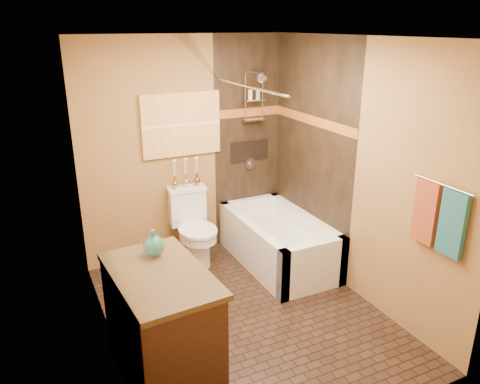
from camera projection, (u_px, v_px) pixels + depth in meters
floor at (244, 314)px, 4.43m from camera, size 3.00×3.00×0.00m
wall_left at (102, 213)px, 3.52m from camera, size 0.02×3.00×2.50m
wall_right at (356, 172)px, 4.50m from camera, size 0.02×3.00×2.50m
wall_back at (186, 150)px, 5.28m from camera, size 2.40×0.02×2.50m
wall_front at (358, 267)px, 2.74m from camera, size 2.40×0.02×2.50m
ceiling at (245, 37)px, 3.58m from camera, size 3.00×3.00×0.00m
alcove_tile_back at (248, 143)px, 5.59m from camera, size 0.85×0.01×2.50m
alcove_tile_right at (311, 154)px, 5.13m from camera, size 0.01×1.50×2.50m
mosaic_band_back at (248, 112)px, 5.45m from camera, size 0.85×0.01×0.10m
mosaic_band_right at (312, 120)px, 5.00m from camera, size 0.01×1.50×0.10m
alcove_niche at (250, 151)px, 5.63m from camera, size 0.50×0.01×0.25m
shower_fixtures at (254, 110)px, 5.36m from camera, size 0.24×0.33×1.16m
curtain_rod at (248, 86)px, 4.55m from camera, size 0.03×1.55×0.03m
towel_bar at (443, 185)px, 3.52m from camera, size 0.02×0.55×0.02m
towel_teal at (453, 224)px, 3.51m from camera, size 0.05×0.22×0.52m
towel_rust at (426, 212)px, 3.73m from camera, size 0.05×0.22×0.52m
sunset_painting at (181, 125)px, 5.14m from camera, size 0.90×0.04×0.70m
vanity_mirror at (114, 203)px, 3.03m from camera, size 0.01×1.00×0.90m
bathtub at (278, 245)px, 5.32m from camera, size 0.80×1.50×0.55m
toilet at (194, 227)px, 5.28m from camera, size 0.45×0.66×0.85m
vanity at (162, 327)px, 3.49m from camera, size 0.71×1.08×0.92m
teal_bottle at (154, 243)px, 3.55m from camera, size 0.19×0.19×0.26m
bud_vases at (186, 172)px, 5.24m from camera, size 0.33×0.07×0.32m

